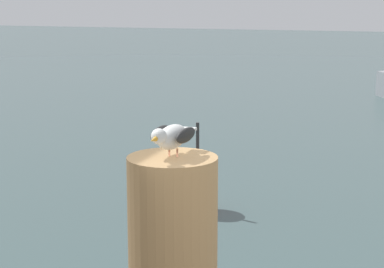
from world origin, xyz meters
The scene contains 2 objects.
seagull centered at (-1.16, -0.35, 2.57)m, with size 0.15×0.39×0.14m.
channel_buoy centered at (-3.33, 6.40, 0.48)m, with size 0.56×0.56×1.33m.
Camera 1 is at (-0.16, -2.97, 3.14)m, focal length 64.90 mm.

